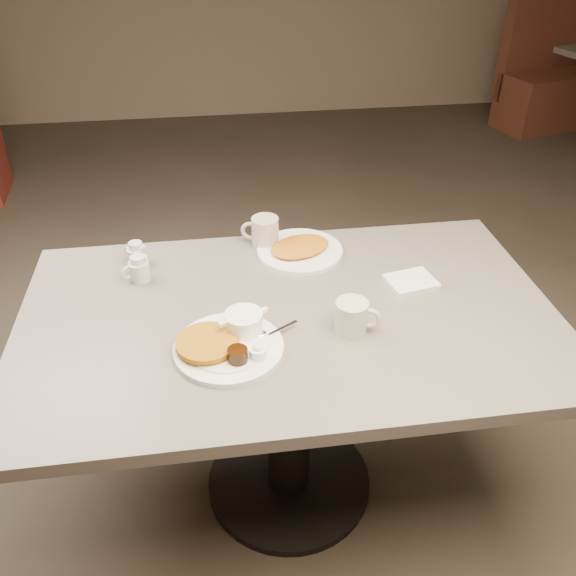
{
  "coord_description": "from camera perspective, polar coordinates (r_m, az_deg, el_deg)",
  "views": [
    {
      "loc": [
        -0.19,
        -1.31,
        1.75
      ],
      "look_at": [
        0.0,
        0.02,
        0.82
      ],
      "focal_mm": 37.01,
      "sensor_mm": 36.0,
      "label": 1
    }
  ],
  "objects": [
    {
      "name": "coffee_mug_far",
      "position": [
        1.95,
        -2.31,
        5.4
      ],
      "size": [
        0.14,
        0.11,
        0.1
      ],
      "color": "#BEAFA1",
      "rests_on": "diner_table"
    },
    {
      "name": "creamer_left",
      "position": [
        1.83,
        -14.14,
        1.76
      ],
      "size": [
        0.09,
        0.06,
        0.08
      ],
      "color": "silver",
      "rests_on": "diner_table"
    },
    {
      "name": "creamer_right",
      "position": [
        1.91,
        -14.34,
        3.11
      ],
      "size": [
        0.08,
        0.07,
        0.08
      ],
      "color": "silver",
      "rests_on": "diner_table"
    },
    {
      "name": "room",
      "position": [
        1.37,
        0.13,
        19.86
      ],
      "size": [
        7.04,
        8.04,
        2.84
      ],
      "color": "#4C3F33",
      "rests_on": "ground"
    },
    {
      "name": "diner_table",
      "position": [
        1.77,
        0.09,
        -6.78
      ],
      "size": [
        1.5,
        0.9,
        0.75
      ],
      "color": "slate",
      "rests_on": "ground"
    },
    {
      "name": "main_plate",
      "position": [
        1.54,
        -5.71,
        -5.07
      ],
      "size": [
        0.38,
        0.37,
        0.07
      ],
      "color": "white",
      "rests_on": "diner_table"
    },
    {
      "name": "booth_back_right",
      "position": [
        5.68,
        25.35,
        17.91
      ],
      "size": [
        1.39,
        1.53,
        1.12
      ],
      "color": "brown",
      "rests_on": "ground"
    },
    {
      "name": "hash_plate",
      "position": [
        1.92,
        1.14,
        3.72
      ],
      "size": [
        0.37,
        0.37,
        0.04
      ],
      "color": "white",
      "rests_on": "diner_table"
    },
    {
      "name": "napkin",
      "position": [
        1.81,
        11.73,
        0.56
      ],
      "size": [
        0.16,
        0.14,
        0.02
      ],
      "color": "white",
      "rests_on": "diner_table"
    },
    {
      "name": "coffee_mug_near",
      "position": [
        1.58,
        6.21,
        -2.71
      ],
      "size": [
        0.13,
        0.11,
        0.09
      ],
      "color": "beige",
      "rests_on": "diner_table"
    }
  ]
}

